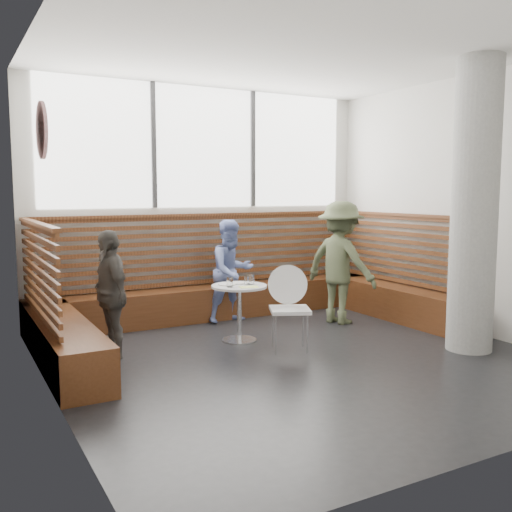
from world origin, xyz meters
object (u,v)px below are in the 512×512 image
cafe_chair (286,301)px  adult_man (341,262)px  concrete_column (474,207)px  child_back (232,271)px  cafe_table (239,301)px  child_left (110,294)px

cafe_chair → adult_man: size_ratio=0.57×
concrete_column → child_back: 3.18m
cafe_table → child_back: child_back is taller
concrete_column → child_back: concrete_column is taller
cafe_table → adult_man: adult_man is taller
adult_man → child_back: bearing=42.0°
adult_man → child_left: 3.14m
concrete_column → cafe_table: bearing=143.3°
concrete_column → child_left: (-3.59, 1.65, -0.92)m
cafe_table → child_back: (0.37, 0.95, 0.21)m
cafe_table → child_back: 1.05m
child_back → child_left: 2.06m
concrete_column → child_left: concrete_column is taller
child_back → child_left: bearing=-164.1°
concrete_column → adult_man: 1.99m
cafe_table → adult_man: (1.63, 0.21, 0.34)m
child_back → child_left: size_ratio=1.02×
cafe_chair → child_back: 1.51m
cafe_chair → child_left: size_ratio=0.69×
concrete_column → adult_man: concrete_column is taller
cafe_chair → child_left: bearing=-175.4°
adult_man → child_back: (-1.26, 0.74, -0.13)m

